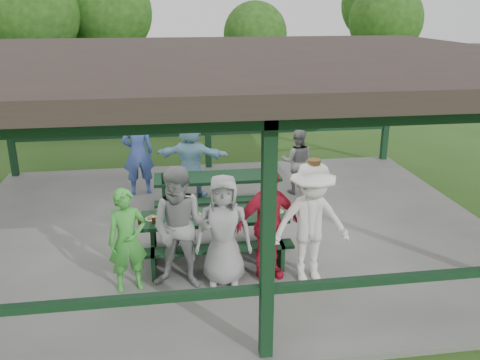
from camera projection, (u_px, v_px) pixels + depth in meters
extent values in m
plane|color=#2A4F18|center=(227.00, 231.00, 9.75)|extent=(90.00, 90.00, 0.00)
cube|color=#61615D|center=(227.00, 228.00, 9.73)|extent=(10.00, 8.00, 0.10)
cube|color=black|center=(268.00, 242.00, 5.67)|extent=(0.15, 0.15, 3.00)
cube|color=black|center=(7.00, 116.00, 12.10)|extent=(0.15, 0.15, 3.00)
cube|color=black|center=(207.00, 110.00, 12.77)|extent=(0.15, 0.15, 3.00)
cube|color=black|center=(388.00, 104.00, 13.45)|extent=(0.15, 0.15, 3.00)
cube|color=black|center=(51.00, 306.00, 5.53)|extent=(4.65, 0.10, 0.10)
cube|color=black|center=(459.00, 274.00, 6.21)|extent=(4.65, 0.10, 0.10)
cube|color=black|center=(112.00, 136.00, 12.63)|extent=(4.65, 0.10, 0.10)
cube|color=black|center=(299.00, 130.00, 13.31)|extent=(4.65, 0.10, 0.10)
cube|color=black|center=(270.00, 119.00, 5.21)|extent=(9.80, 0.15, 0.20)
cube|color=black|center=(206.00, 53.00, 12.31)|extent=(9.80, 0.15, 0.20)
cube|color=#302723|center=(225.00, 60.00, 8.69)|extent=(10.60, 8.60, 0.24)
cube|color=black|center=(214.00, 217.00, 8.31)|extent=(2.37, 0.75, 0.06)
cube|color=black|center=(218.00, 248.00, 7.89)|extent=(2.37, 0.28, 0.05)
cube|color=black|center=(211.00, 220.00, 8.92)|extent=(2.37, 0.28, 0.05)
cube|color=black|center=(153.00, 240.00, 8.28)|extent=(0.06, 0.70, 0.75)
cube|color=black|center=(274.00, 232.00, 8.56)|extent=(0.06, 0.70, 0.75)
cube|color=black|center=(154.00, 248.00, 8.33)|extent=(0.06, 1.39, 0.45)
cube|color=black|center=(274.00, 240.00, 8.61)|extent=(0.06, 1.39, 0.45)
cube|color=black|center=(217.00, 177.00, 10.21)|extent=(2.52, 0.75, 0.06)
cube|color=black|center=(221.00, 201.00, 9.79)|extent=(2.52, 0.28, 0.05)
cube|color=black|center=(215.00, 182.00, 10.83)|extent=(2.52, 0.28, 0.05)
cube|color=black|center=(164.00, 196.00, 10.17)|extent=(0.06, 0.70, 0.75)
cube|color=black|center=(269.00, 191.00, 10.48)|extent=(0.06, 0.70, 0.75)
cube|color=black|center=(164.00, 203.00, 10.22)|extent=(0.06, 1.39, 0.45)
cube|color=black|center=(269.00, 197.00, 10.53)|extent=(0.06, 1.39, 0.45)
cylinder|color=white|center=(152.00, 219.00, 8.16)|extent=(0.22, 0.22, 0.01)
torus|color=#A16439|center=(150.00, 218.00, 8.12)|extent=(0.10, 0.10, 0.03)
torus|color=#A16439|center=(155.00, 218.00, 8.14)|extent=(0.10, 0.10, 0.03)
torus|color=#A16439|center=(152.00, 216.00, 8.19)|extent=(0.10, 0.10, 0.03)
cylinder|color=white|center=(198.00, 216.00, 8.26)|extent=(0.22, 0.22, 0.01)
torus|color=#A16439|center=(195.00, 215.00, 8.23)|extent=(0.10, 0.10, 0.03)
torus|color=#A16439|center=(200.00, 215.00, 8.24)|extent=(0.10, 0.10, 0.03)
torus|color=#A16439|center=(198.00, 214.00, 8.29)|extent=(0.10, 0.10, 0.03)
cylinder|color=white|center=(237.00, 214.00, 8.35)|extent=(0.22, 0.22, 0.01)
torus|color=#A16439|center=(235.00, 213.00, 8.32)|extent=(0.10, 0.10, 0.03)
torus|color=#A16439|center=(240.00, 213.00, 8.33)|extent=(0.10, 0.10, 0.03)
torus|color=#A16439|center=(237.00, 211.00, 8.38)|extent=(0.10, 0.10, 0.03)
cylinder|color=white|center=(277.00, 211.00, 8.44)|extent=(0.22, 0.22, 0.01)
torus|color=#A16439|center=(275.00, 211.00, 8.41)|extent=(0.10, 0.10, 0.03)
torus|color=#A16439|center=(280.00, 210.00, 8.42)|extent=(0.10, 0.10, 0.03)
torus|color=#A16439|center=(276.00, 209.00, 8.48)|extent=(0.10, 0.10, 0.03)
cylinder|color=#381E0F|center=(140.00, 221.00, 7.95)|extent=(0.06, 0.06, 0.10)
cylinder|color=#381E0F|center=(154.00, 220.00, 7.98)|extent=(0.06, 0.06, 0.10)
cylinder|color=#381E0F|center=(213.00, 217.00, 8.11)|extent=(0.06, 0.06, 0.10)
cylinder|color=#381E0F|center=(233.00, 216.00, 8.15)|extent=(0.06, 0.06, 0.10)
cone|color=white|center=(188.00, 209.00, 8.41)|extent=(0.09, 0.09, 0.10)
cone|color=white|center=(235.00, 207.00, 8.52)|extent=(0.09, 0.09, 0.10)
cone|color=white|center=(270.00, 205.00, 8.61)|extent=(0.09, 0.09, 0.10)
cone|color=white|center=(273.00, 205.00, 8.61)|extent=(0.09, 0.09, 0.10)
imported|color=green|center=(127.00, 240.00, 7.34)|extent=(0.64, 0.50, 1.57)
imported|color=#939496|center=(181.00, 229.00, 7.37)|extent=(1.06, 0.92, 1.86)
imported|color=#99989B|center=(223.00, 230.00, 7.49)|extent=(0.90, 0.65, 1.72)
imported|color=red|center=(268.00, 224.00, 7.65)|extent=(1.11, 0.71, 1.75)
imported|color=white|center=(311.00, 223.00, 7.57)|extent=(1.23, 0.73, 1.86)
cylinder|color=brown|center=(314.00, 167.00, 7.28)|extent=(0.33, 0.33, 0.02)
cylinder|color=brown|center=(314.00, 163.00, 7.26)|extent=(0.20, 0.20, 0.11)
imported|color=#9CD4F1|center=(191.00, 158.00, 10.95)|extent=(1.69, 0.96, 1.74)
imported|color=#465FB6|center=(138.00, 153.00, 11.09)|extent=(0.75, 0.55, 1.88)
imported|color=gray|center=(297.00, 161.00, 11.22)|extent=(0.82, 0.72, 1.45)
imported|color=silver|center=(216.00, 102.00, 18.23)|extent=(5.76, 2.97, 1.55)
cube|color=navy|center=(80.00, 105.00, 17.23)|extent=(3.10, 1.55, 0.13)
cube|color=navy|center=(75.00, 101.00, 16.42)|extent=(3.09, 0.07, 0.44)
cube|color=navy|center=(82.00, 93.00, 17.86)|extent=(3.09, 0.07, 0.44)
cube|color=navy|center=(31.00, 98.00, 16.92)|extent=(0.07, 1.55, 0.44)
cube|color=navy|center=(125.00, 95.00, 17.36)|extent=(0.07, 1.55, 0.44)
cylinder|color=black|center=(46.00, 124.00, 16.47)|extent=(0.84, 0.20, 0.84)
cylinder|color=yellow|center=(46.00, 124.00, 16.47)|extent=(0.31, 0.24, 0.31)
cylinder|color=black|center=(56.00, 114.00, 18.02)|extent=(0.84, 0.20, 0.84)
cylinder|color=yellow|center=(56.00, 114.00, 18.02)|extent=(0.31, 0.24, 0.31)
cylinder|color=black|center=(108.00, 122.00, 16.75)|extent=(0.84, 0.20, 0.84)
cylinder|color=yellow|center=(108.00, 122.00, 16.75)|extent=(0.31, 0.24, 0.31)
cylinder|color=black|center=(113.00, 112.00, 18.30)|extent=(0.84, 0.20, 0.84)
cylinder|color=yellow|center=(113.00, 112.00, 18.30)|extent=(0.31, 0.24, 0.31)
cube|color=navy|center=(143.00, 106.00, 17.56)|extent=(1.11, 0.09, 0.09)
cone|color=#F2590C|center=(29.00, 94.00, 16.88)|extent=(0.02, 0.44, 0.44)
cylinder|color=#362015|center=(40.00, 77.00, 19.96)|extent=(0.36, 0.36, 2.78)
sphere|color=#1B4512|center=(32.00, 13.00, 19.17)|extent=(3.56, 3.56, 3.56)
cylinder|color=#362015|center=(114.00, 71.00, 21.96)|extent=(0.36, 0.36, 2.78)
sphere|color=#1B4512|center=(109.00, 13.00, 21.17)|extent=(3.55, 3.55, 3.55)
cylinder|color=#362015|center=(255.00, 77.00, 22.48)|extent=(0.36, 0.36, 2.14)
sphere|color=#1B4512|center=(255.00, 34.00, 21.87)|extent=(2.74, 2.74, 2.74)
cylinder|color=#362015|center=(381.00, 70.00, 23.21)|extent=(0.36, 0.36, 2.54)
sphere|color=#1B4512|center=(386.00, 20.00, 22.50)|extent=(3.25, 3.25, 3.25)
cylinder|color=#362015|center=(375.00, 56.00, 26.79)|extent=(0.36, 0.36, 3.03)
sphere|color=#1B4512|center=(380.00, 4.00, 25.93)|extent=(3.88, 3.88, 3.88)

